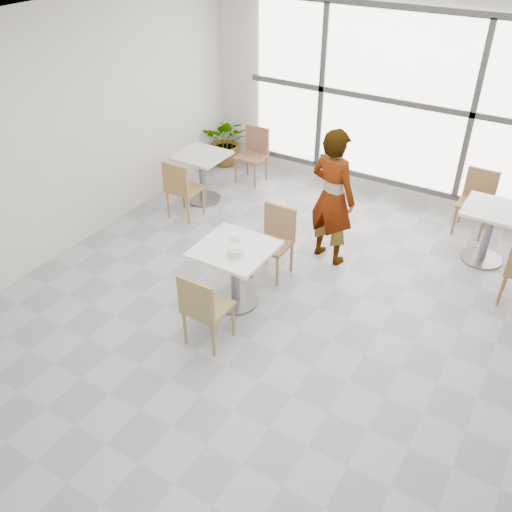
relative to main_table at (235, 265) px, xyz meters
The scene contains 17 objects.
floor 0.71m from the main_table, ahead, with size 7.00×7.00×0.00m, color #9E9EA5.
ceiling 2.52m from the main_table, ahead, with size 7.00×7.00×0.00m, color white.
wall_back 3.63m from the main_table, 82.09° to the left, with size 6.00×6.00×0.00m, color silver.
wall_left 2.70m from the main_table, behind, with size 7.00×7.00×0.00m, color silver.
window 3.57m from the main_table, 81.94° to the left, with size 4.60×0.07×2.52m.
main_table is the anchor object (origin of this frame).
chair_near 0.76m from the main_table, 81.70° to the right, with size 0.42×0.42×0.87m.
chair_far 0.79m from the main_table, 84.58° to the left, with size 0.42×0.42×0.87m.
oatmeal_bowl 0.31m from the main_table, 51.04° to the right, with size 0.21×0.21×0.09m.
coffee_cup 0.30m from the main_table, 125.30° to the left, with size 0.16×0.13×0.07m.
person 1.53m from the main_table, 69.94° to the left, with size 0.64×0.42×1.74m, color black.
bg_table_left 2.58m from the main_table, 133.94° to the left, with size 0.70×0.70×0.75m.
bg_table_right 3.26m from the main_table, 46.82° to the left, with size 0.70×0.70×0.75m.
bg_chair_left_near 2.13m from the main_table, 143.87° to the left, with size 0.42×0.42×0.87m.
bg_chair_left_far 3.23m from the main_table, 117.65° to the left, with size 0.42×0.42×0.87m.
bg_chair_right_far 3.63m from the main_table, 58.11° to the left, with size 0.42×0.42×0.87m.
plant_left 3.86m from the main_table, 125.08° to the left, with size 0.75×0.65×0.84m, color #4A7C43.
Camera 1 is at (2.31, -4.11, 3.98)m, focal length 38.55 mm.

